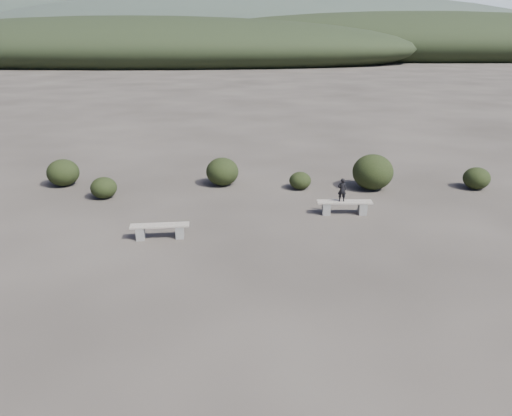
{
  "coord_description": "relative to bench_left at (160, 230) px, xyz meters",
  "views": [
    {
      "loc": [
        -0.23,
        -10.53,
        6.12
      ],
      "look_at": [
        -0.34,
        3.5,
        1.1
      ],
      "focal_mm": 35.0,
      "sensor_mm": 36.0,
      "label": 1
    }
  ],
  "objects": [
    {
      "name": "shrub_e",
      "position": [
        11.91,
        5.24,
        0.17
      ],
      "size": [
        1.07,
        1.07,
        0.89
      ],
      "primitive_type": "ellipsoid",
      "color": "black",
      "rests_on": "ground"
    },
    {
      "name": "shrub_f",
      "position": [
        -5.06,
        5.57,
        0.28
      ],
      "size": [
        1.31,
        1.31,
        1.11
      ],
      "primitive_type": "ellipsoid",
      "color": "black",
      "rests_on": "ground"
    },
    {
      "name": "shrub_c",
      "position": [
        4.73,
        5.15,
        0.08
      ],
      "size": [
        0.89,
        0.89,
        0.71
      ],
      "primitive_type": "ellipsoid",
      "color": "black",
      "rests_on": "ground"
    },
    {
      "name": "shrub_a",
      "position": [
        -2.91,
        3.94,
        0.13
      ],
      "size": [
        1.0,
        1.0,
        0.82
      ],
      "primitive_type": "ellipsoid",
      "color": "black",
      "rests_on": "ground"
    },
    {
      "name": "seated_person",
      "position": [
        5.95,
        2.21,
        0.62
      ],
      "size": [
        0.31,
        0.21,
        0.83
      ],
      "primitive_type": "imported",
      "rotation": [
        0.0,
        0.0,
        3.19
      ],
      "color": "black",
      "rests_on": "bench_right"
    },
    {
      "name": "bench_right",
      "position": [
        6.07,
        2.21,
        0.02
      ],
      "size": [
        1.92,
        0.41,
        0.48
      ],
      "rotation": [
        0.0,
        0.0,
        0.01
      ],
      "color": "gray",
      "rests_on": "ground"
    },
    {
      "name": "mountain_ridges",
      "position": [
        -4.16,
        335.31,
        10.56
      ],
      "size": [
        500.0,
        400.0,
        56.0
      ],
      "color": "black",
      "rests_on": "ground"
    },
    {
      "name": "ground",
      "position": [
        3.32,
        -3.76,
        -0.27
      ],
      "size": [
        1200.0,
        1200.0,
        0.0
      ],
      "primitive_type": "plane",
      "color": "#312B26",
      "rests_on": "ground"
    },
    {
      "name": "shrub_d",
      "position": [
        7.66,
        5.18,
        0.44
      ],
      "size": [
        1.63,
        1.63,
        1.43
      ],
      "primitive_type": "ellipsoid",
      "color": "black",
      "rests_on": "ground"
    },
    {
      "name": "shrub_b",
      "position": [
        1.53,
        5.68,
        0.3
      ],
      "size": [
        1.35,
        1.35,
        1.16
      ],
      "primitive_type": "ellipsoid",
      "color": "black",
      "rests_on": "ground"
    },
    {
      "name": "bench_left",
      "position": [
        0.0,
        0.0,
        0.0
      ],
      "size": [
        1.84,
        0.58,
        0.45
      ],
      "rotation": [
        0.0,
        0.0,
        0.11
      ],
      "color": "gray",
      "rests_on": "ground"
    }
  ]
}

